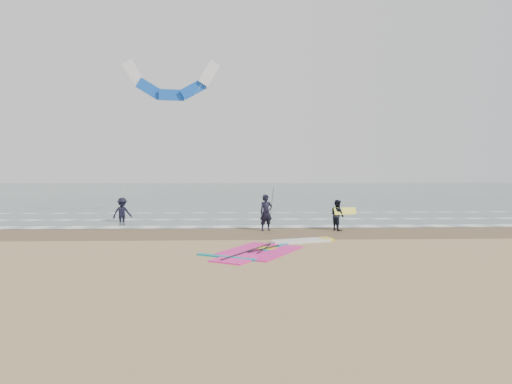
{
  "coord_description": "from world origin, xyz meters",
  "views": [
    {
      "loc": [
        -1.16,
        -17.91,
        3.4
      ],
      "look_at": [
        -0.35,
        5.0,
        2.2
      ],
      "focal_mm": 32.0,
      "sensor_mm": 36.0,
      "label": 1
    }
  ],
  "objects_px": {
    "surf_kite": "(171,84)",
    "person_wading": "(122,207)",
    "windsurf_rig": "(272,248)",
    "person_standing": "(266,213)",
    "person_walking": "(337,215)"
  },
  "relations": [
    {
      "from": "person_wading",
      "to": "surf_kite",
      "type": "height_order",
      "value": "surf_kite"
    },
    {
      "from": "person_standing",
      "to": "surf_kite",
      "type": "distance_m",
      "value": 12.11
    },
    {
      "from": "surf_kite",
      "to": "person_wading",
      "type": "bearing_deg",
      "value": -136.43
    },
    {
      "from": "person_walking",
      "to": "surf_kite",
      "type": "bearing_deg",
      "value": 34.11
    },
    {
      "from": "windsurf_rig",
      "to": "person_standing",
      "type": "bearing_deg",
      "value": 89.37
    },
    {
      "from": "person_standing",
      "to": "person_walking",
      "type": "relative_size",
      "value": 1.17
    },
    {
      "from": "windsurf_rig",
      "to": "person_wading",
      "type": "bearing_deg",
      "value": 131.99
    },
    {
      "from": "person_standing",
      "to": "person_wading",
      "type": "bearing_deg",
      "value": 137.32
    },
    {
      "from": "windsurf_rig",
      "to": "person_standing",
      "type": "xyz_separation_m",
      "value": [
        0.06,
        5.61,
        0.95
      ]
    },
    {
      "from": "person_walking",
      "to": "person_wading",
      "type": "xyz_separation_m",
      "value": [
        -12.69,
        4.08,
        0.11
      ]
    },
    {
      "from": "surf_kite",
      "to": "windsurf_rig",
      "type": "bearing_deg",
      "value": -64.07
    },
    {
      "from": "windsurf_rig",
      "to": "person_walking",
      "type": "distance_m",
      "value": 6.92
    },
    {
      "from": "person_standing",
      "to": "person_walking",
      "type": "bearing_deg",
      "value": -17.6
    },
    {
      "from": "person_wading",
      "to": "surf_kite",
      "type": "xyz_separation_m",
      "value": [
        2.74,
        2.61,
        8.11
      ]
    },
    {
      "from": "person_walking",
      "to": "person_wading",
      "type": "relative_size",
      "value": 0.88
    }
  ]
}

